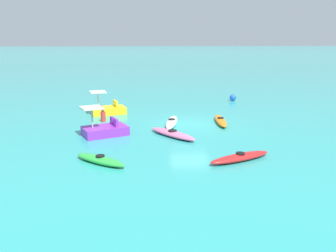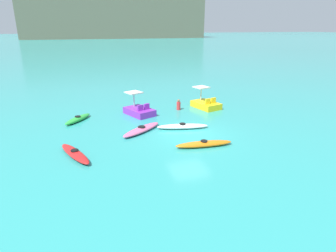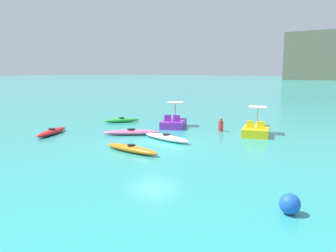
% 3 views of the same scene
% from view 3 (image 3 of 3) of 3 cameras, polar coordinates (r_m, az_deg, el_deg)
% --- Properties ---
extents(ground_plane, '(600.00, 600.00, 0.00)m').
position_cam_3_polar(ground_plane, '(17.75, -2.38, -3.14)').
color(ground_plane, teal).
extents(kayak_white, '(3.47, 1.42, 0.37)m').
position_cam_3_polar(kayak_white, '(18.70, -0.26, -1.99)').
color(kayak_white, white).
rests_on(kayak_white, ground_plane).
extents(kayak_pink, '(3.18, 2.60, 0.37)m').
position_cam_3_polar(kayak_pink, '(20.49, -6.27, -1.05)').
color(kayak_pink, pink).
rests_on(kayak_pink, ground_plane).
extents(kayak_red, '(1.75, 3.19, 0.37)m').
position_cam_3_polar(kayak_red, '(21.70, -19.14, -0.94)').
color(kayak_red, red).
rests_on(kayak_red, ground_plane).
extents(kayak_green, '(2.20, 2.50, 0.37)m').
position_cam_3_polar(kayak_green, '(25.69, -7.90, 1.00)').
color(kayak_green, green).
rests_on(kayak_green, ground_plane).
extents(kayak_orange, '(3.36, 0.98, 0.37)m').
position_cam_3_polar(kayak_orange, '(16.12, -6.24, -3.86)').
color(kayak_orange, orange).
rests_on(kayak_orange, ground_plane).
extents(pedal_boat_purple, '(2.28, 2.78, 1.68)m').
position_cam_3_polar(pedal_boat_purple, '(23.10, 0.97, 0.60)').
color(pedal_boat_purple, purple).
rests_on(pedal_boat_purple, ground_plane).
extents(pedal_boat_yellow, '(2.04, 2.69, 1.68)m').
position_cam_3_polar(pedal_boat_yellow, '(20.88, 14.74, -0.63)').
color(pedal_boat_yellow, yellow).
rests_on(pedal_boat_yellow, ground_plane).
extents(buoy_blue, '(0.57, 0.57, 0.57)m').
position_cam_3_polar(buoy_blue, '(9.81, 20.00, -12.34)').
color(buoy_blue, blue).
rests_on(buoy_blue, ground_plane).
extents(person_near_shore, '(0.44, 0.44, 0.88)m').
position_cam_3_polar(person_near_shore, '(21.86, 8.97, 0.13)').
color(person_near_shore, red).
rests_on(person_near_shore, ground_plane).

